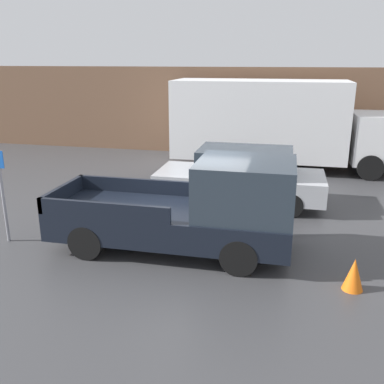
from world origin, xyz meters
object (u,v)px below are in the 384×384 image
(car, at_px, (241,176))
(traffic_cone, at_px, (354,274))
(parking_sign, at_px, (2,189))
(delivery_truck, at_px, (276,122))
(pickup_truck, at_px, (195,210))

(car, distance_m, traffic_cone, 5.32)
(parking_sign, bearing_deg, car, 38.49)
(traffic_cone, bearing_deg, car, 119.80)
(parking_sign, xyz_separation_m, traffic_cone, (7.70, -0.57, -0.98))
(delivery_truck, bearing_deg, car, -99.40)
(pickup_truck, bearing_deg, delivery_truck, 80.47)
(pickup_truck, relative_size, traffic_cone, 8.45)
(pickup_truck, relative_size, car, 1.09)
(pickup_truck, relative_size, delivery_truck, 0.61)
(delivery_truck, xyz_separation_m, traffic_cone, (1.86, -9.26, -1.48))
(car, height_order, delivery_truck, delivery_truck)
(parking_sign, bearing_deg, delivery_truck, 56.11)
(car, bearing_deg, delivery_truck, 80.60)
(pickup_truck, distance_m, delivery_truck, 8.41)
(delivery_truck, height_order, traffic_cone, delivery_truck)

